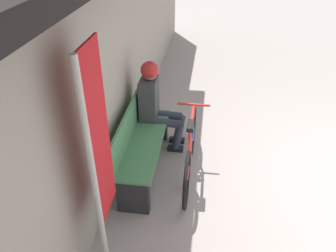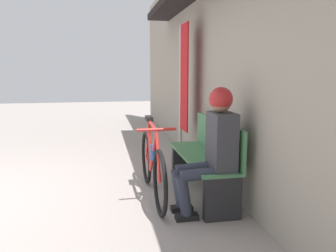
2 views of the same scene
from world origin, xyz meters
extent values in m
cube|color=#9E9384|center=(0.00, 2.81, 1.60)|extent=(12.00, 0.12, 3.20)
cube|color=#477F51|center=(0.11, 2.43, 0.44)|extent=(1.52, 0.42, 0.03)
cube|color=#477F51|center=(0.11, 2.63, 0.65)|extent=(1.52, 0.03, 0.40)
cube|color=#232326|center=(-0.60, 2.43, 0.21)|extent=(0.10, 0.36, 0.42)
cube|color=#232326|center=(0.82, 2.43, 0.21)|extent=(0.10, 0.36, 0.42)
torus|color=black|center=(-0.39, 1.87, 0.33)|extent=(0.66, 0.04, 0.66)
torus|color=black|center=(0.60, 1.87, 0.33)|extent=(0.66, 0.04, 0.66)
cylinder|color=red|center=(0.15, 1.87, 0.82)|extent=(0.54, 0.03, 0.07)
cylinder|color=red|center=(0.20, 1.87, 0.54)|extent=(0.46, 0.03, 0.56)
cylinder|color=red|center=(-0.07, 1.87, 0.56)|extent=(0.13, 0.03, 0.58)
cylinder|color=red|center=(-0.20, 1.87, 0.30)|extent=(0.38, 0.03, 0.09)
cylinder|color=red|center=(-0.25, 1.87, 0.58)|extent=(0.30, 0.02, 0.52)
cylinder|color=red|center=(0.51, 1.87, 0.57)|extent=(0.21, 0.03, 0.49)
cube|color=black|center=(-0.11, 1.87, 0.87)|extent=(0.20, 0.07, 0.05)
cylinder|color=red|center=(0.42, 1.87, 0.83)|extent=(0.03, 0.40, 0.03)
cylinder|color=#235199|center=(0.20, 1.87, 0.54)|extent=(0.07, 0.07, 0.17)
cylinder|color=#2D3342|center=(0.56, 2.24, 0.44)|extent=(0.11, 0.40, 0.13)
cylinder|color=#2D3342|center=(0.56, 2.07, 0.24)|extent=(0.11, 0.17, 0.40)
cube|color=black|center=(0.56, 2.10, 0.03)|extent=(0.10, 0.22, 0.06)
cylinder|color=#2D3342|center=(0.76, 2.24, 0.44)|extent=(0.11, 0.40, 0.13)
cylinder|color=#2D3342|center=(0.76, 2.07, 0.24)|extent=(0.11, 0.17, 0.40)
cube|color=black|center=(0.76, 2.10, 0.03)|extent=(0.10, 0.22, 0.06)
cube|color=#38383D|center=(0.66, 2.47, 0.73)|extent=(0.34, 0.22, 0.56)
sphere|color=#9E7556|center=(0.66, 2.45, 1.11)|extent=(0.20, 0.20, 0.20)
sphere|color=#B22323|center=(0.66, 2.45, 1.14)|extent=(0.23, 0.23, 0.23)
cylinder|color=#B7B2A8|center=(-1.29, 2.53, 1.04)|extent=(0.05, 0.05, 2.08)
cube|color=red|center=(-1.07, 2.53, 1.31)|extent=(0.40, 0.02, 1.55)
camera|label=1|loc=(-3.08, 1.71, 2.79)|focal=35.00mm
camera|label=2|loc=(3.61, 1.35, 1.40)|focal=35.00mm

